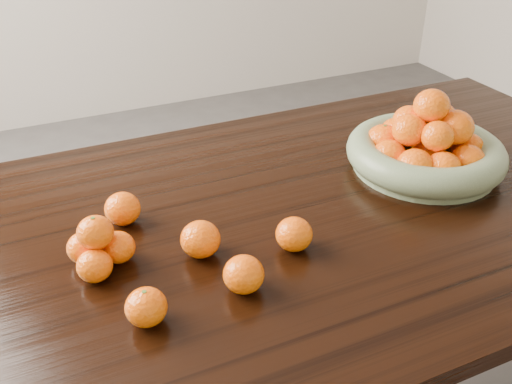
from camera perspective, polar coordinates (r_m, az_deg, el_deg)
name	(u,v)px	position (r m, az deg, el deg)	size (l,w,h in m)	color
dining_table	(271,248)	(1.29, 1.50, -5.63)	(2.00, 1.00, 0.75)	black
fruit_bowl	(426,148)	(1.45, 16.61, 4.23)	(0.38, 0.38, 0.20)	gray
orange_pyramid	(98,248)	(1.10, -15.52, -5.41)	(0.12, 0.13, 0.11)	#FF6C07
loose_orange_0	(146,307)	(0.97, -10.93, -11.23)	(0.07, 0.07, 0.07)	#FF6C07
loose_orange_1	(244,274)	(1.02, -1.25, -8.24)	(0.07, 0.07, 0.07)	#FF6C07
loose_orange_2	(294,234)	(1.12, 3.82, -4.23)	(0.07, 0.07, 0.07)	#FF6C07
loose_orange_3	(123,209)	(1.22, -13.21, -1.64)	(0.08, 0.08, 0.07)	#FF6C07
loose_orange_4	(200,239)	(1.10, -5.58, -4.73)	(0.08, 0.08, 0.07)	#FF6C07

